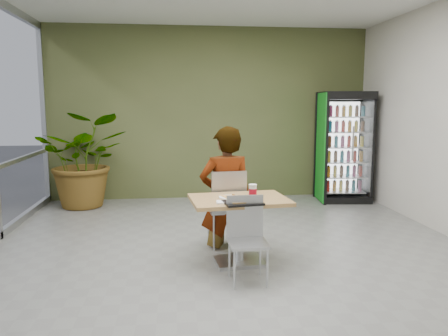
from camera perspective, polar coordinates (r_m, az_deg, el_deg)
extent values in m
plane|color=slate|center=(5.10, 1.39, -12.04)|extent=(7.00, 7.00, 0.00)
cube|color=tan|center=(4.83, 1.99, -4.19)|extent=(1.12, 0.84, 0.04)
cylinder|color=#AAADAF|center=(4.93, 1.97, -8.45)|extent=(0.11, 0.11, 0.71)
cube|color=#AAADAF|center=(5.03, 1.95, -12.08)|extent=(0.57, 0.47, 0.04)
cube|color=#AAADAF|center=(5.52, 0.19, -5.43)|extent=(0.48, 0.48, 0.03)
cube|color=#AAADAF|center=(5.27, 0.68, -3.22)|extent=(0.43, 0.08, 0.51)
cylinder|color=#AAADAF|center=(5.79, 1.58, -7.13)|extent=(0.02, 0.02, 0.46)
cylinder|color=#AAADAF|center=(5.72, -2.05, -7.34)|extent=(0.02, 0.02, 0.46)
cylinder|color=#AAADAF|center=(5.45, 2.54, -8.14)|extent=(0.02, 0.02, 0.46)
cylinder|color=#AAADAF|center=(5.37, -1.33, -8.39)|extent=(0.02, 0.02, 0.46)
cube|color=#AAADAF|center=(4.41, 3.15, -9.80)|extent=(0.39, 0.39, 0.03)
cube|color=#AAADAF|center=(4.51, 2.74, -6.38)|extent=(0.38, 0.03, 0.45)
cylinder|color=#AAADAF|center=(4.30, 1.36, -13.14)|extent=(0.02, 0.02, 0.41)
cylinder|color=#AAADAF|center=(4.36, 5.69, -12.87)|extent=(0.02, 0.02, 0.41)
cylinder|color=#AAADAF|center=(4.60, 0.72, -11.67)|extent=(0.02, 0.02, 0.41)
cylinder|color=#AAADAF|center=(4.66, 4.75, -11.45)|extent=(0.02, 0.02, 0.41)
imported|color=black|center=(5.44, 0.25, -4.09)|extent=(0.71, 0.50, 1.81)
cylinder|color=white|center=(4.84, 0.63, -3.84)|extent=(0.22, 0.22, 0.01)
cylinder|color=white|center=(4.80, 3.78, -3.13)|extent=(0.08, 0.08, 0.15)
cylinder|color=#B60B1E|center=(4.80, 3.78, -3.18)|extent=(0.09, 0.09, 0.08)
cylinder|color=white|center=(4.79, 3.79, -2.21)|extent=(0.09, 0.09, 0.01)
cube|color=white|center=(4.59, -0.14, -4.48)|extent=(0.15, 0.15, 0.02)
cube|color=black|center=(4.55, 2.48, -4.56)|extent=(0.43, 0.34, 0.02)
cube|color=black|center=(8.31, 15.47, 2.67)|extent=(0.97, 0.79, 2.00)
cube|color=#179B24|center=(8.15, 12.50, 2.67)|extent=(0.08, 0.68, 1.96)
cube|color=silver|center=(7.99, 16.39, 2.56)|extent=(0.72, 0.09, 1.60)
imported|color=#276129|center=(7.93, -17.69, 1.02)|extent=(1.52, 1.33, 1.64)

